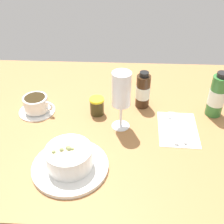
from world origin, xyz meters
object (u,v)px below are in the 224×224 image
(sauce_bottle_green, at_px, (217,96))
(sauce_bottle_brown, at_px, (143,91))
(coffee_cup, at_px, (36,105))
(wine_glass, at_px, (121,92))
(porridge_bowl, at_px, (70,160))
(cutlery_setting, at_px, (178,128))
(jam_jar, at_px, (97,106))

(sauce_bottle_green, distance_m, sauce_bottle_brown, 0.25)
(sauce_bottle_green, xyz_separation_m, sauce_bottle_brown, (-0.25, 0.04, -0.01))
(coffee_cup, bearing_deg, wine_glass, -12.73)
(coffee_cup, bearing_deg, sauce_bottle_brown, 8.49)
(porridge_bowl, relative_size, cutlery_setting, 1.15)
(cutlery_setting, xyz_separation_m, wine_glass, (-0.19, 0.00, 0.13))
(porridge_bowl, xyz_separation_m, sauce_bottle_green, (0.46, 0.28, 0.04))
(coffee_cup, height_order, jam_jar, jam_jar)
(coffee_cup, height_order, sauce_bottle_green, sauce_bottle_green)
(porridge_bowl, relative_size, wine_glass, 1.06)
(coffee_cup, relative_size, jam_jar, 2.08)
(cutlery_setting, height_order, wine_glass, wine_glass)
(jam_jar, relative_size, sauce_bottle_brown, 0.45)
(sauce_bottle_green, bearing_deg, cutlery_setting, -146.79)
(porridge_bowl, relative_size, sauce_bottle_brown, 1.54)
(wine_glass, relative_size, jam_jar, 3.19)
(porridge_bowl, bearing_deg, sauce_bottle_brown, 56.30)
(porridge_bowl, height_order, sauce_bottle_green, sauce_bottle_green)
(jam_jar, distance_m, sauce_bottle_green, 0.41)
(porridge_bowl, relative_size, coffee_cup, 1.63)
(wine_glass, distance_m, sauce_bottle_green, 0.34)
(porridge_bowl, height_order, jam_jar, porridge_bowl)
(sauce_bottle_green, bearing_deg, porridge_bowl, -148.84)
(cutlery_setting, distance_m, jam_jar, 0.28)
(porridge_bowl, bearing_deg, jam_jar, 78.86)
(porridge_bowl, height_order, coffee_cup, porridge_bowl)
(cutlery_setting, relative_size, jam_jar, 2.94)
(jam_jar, distance_m, sauce_bottle_brown, 0.17)
(cutlery_setting, bearing_deg, sauce_bottle_green, 33.21)
(porridge_bowl, xyz_separation_m, sauce_bottle_brown, (0.21, 0.32, 0.03))
(cutlery_setting, xyz_separation_m, jam_jar, (-0.27, 0.07, 0.03))
(coffee_cup, distance_m, sauce_bottle_brown, 0.38)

